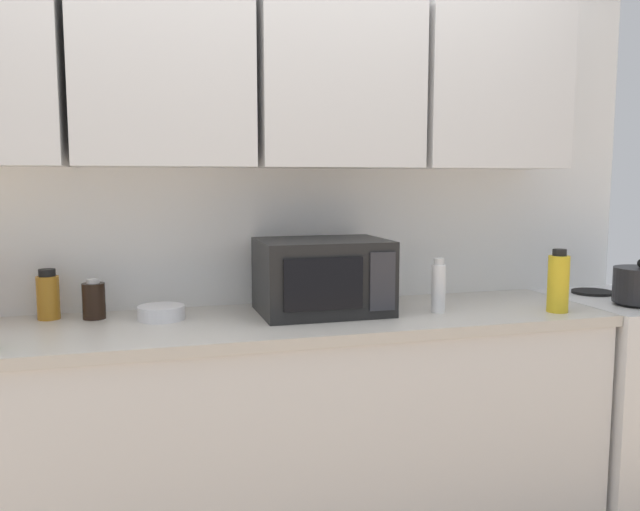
% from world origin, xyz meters
% --- Properties ---
extents(wall_back_with_cabinets, '(3.48, 0.38, 2.60)m').
position_xyz_m(wall_back_with_cabinets, '(0.00, -0.07, 1.58)').
color(wall_back_with_cabinets, white).
rests_on(wall_back_with_cabinets, ground_plane).
extents(counter_run, '(2.61, 0.63, 0.90)m').
position_xyz_m(counter_run, '(0.00, -0.30, 0.45)').
color(counter_run, silver).
rests_on(counter_run, ground_plane).
extents(microwave, '(0.48, 0.37, 0.28)m').
position_xyz_m(microwave, '(0.24, -0.25, 1.04)').
color(microwave, black).
rests_on(microwave, counter_run).
extents(bottle_amber_vinegar, '(0.08, 0.08, 0.18)m').
position_xyz_m(bottle_amber_vinegar, '(-0.75, -0.09, 0.99)').
color(bottle_amber_vinegar, '#AD701E').
rests_on(bottle_amber_vinegar, counter_run).
extents(bottle_yellow_mustard, '(0.08, 0.08, 0.24)m').
position_xyz_m(bottle_yellow_mustard, '(1.11, -0.48, 1.01)').
color(bottle_yellow_mustard, gold).
rests_on(bottle_yellow_mustard, counter_run).
extents(bottle_white_jar, '(0.05, 0.05, 0.21)m').
position_xyz_m(bottle_white_jar, '(0.67, -0.37, 1.00)').
color(bottle_white_jar, white).
rests_on(bottle_white_jar, counter_run).
extents(bottle_soy_dark, '(0.08, 0.08, 0.15)m').
position_xyz_m(bottle_soy_dark, '(-0.59, -0.13, 0.97)').
color(bottle_soy_dark, black).
rests_on(bottle_soy_dark, counter_run).
extents(bowl_ceramic_small, '(0.17, 0.17, 0.05)m').
position_xyz_m(bowl_ceramic_small, '(-0.35, -0.21, 0.93)').
color(bowl_ceramic_small, silver).
rests_on(bowl_ceramic_small, counter_run).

